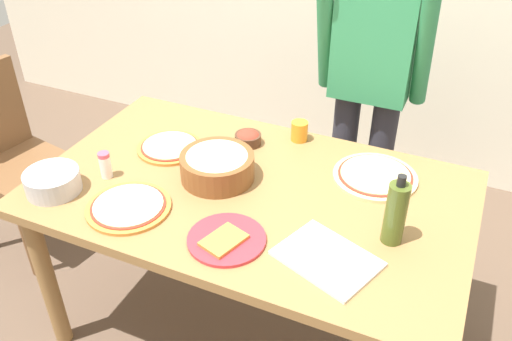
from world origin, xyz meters
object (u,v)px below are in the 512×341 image
(pizza_cooked_on_tray, at_px, (170,147))
(cup_orange, at_px, (299,131))
(olive_oil_bottle, at_px, (396,213))
(salt_shaker, at_px, (105,165))
(pizza_second_cooked, at_px, (129,207))
(mixing_bowl_steel, at_px, (53,182))
(cutting_board_white, at_px, (327,259))
(pizza_raw_on_board, at_px, (375,176))
(popcorn_bowl, at_px, (217,164))
(plate_with_slice, at_px, (226,239))
(dining_table, at_px, (251,208))
(person_cook, at_px, (371,77))
(small_sauce_bowl, at_px, (248,138))
(chair_wooden_left, at_px, (9,152))

(pizza_cooked_on_tray, xyz_separation_m, cup_orange, (0.46, 0.29, 0.03))
(olive_oil_bottle, bearing_deg, salt_shaker, -175.64)
(pizza_second_cooked, bearing_deg, olive_oil_bottle, 13.64)
(mixing_bowl_steel, xyz_separation_m, cutting_board_white, (1.03, 0.06, -0.03))
(cup_orange, distance_m, cutting_board_white, 0.73)
(pizza_raw_on_board, height_order, popcorn_bowl, popcorn_bowl)
(plate_with_slice, distance_m, popcorn_bowl, 0.37)
(dining_table, xyz_separation_m, popcorn_bowl, (-0.14, 0.01, 0.15))
(person_cook, xyz_separation_m, cutting_board_white, (0.13, -1.00, -0.17))
(pizza_raw_on_board, bearing_deg, cutting_board_white, -93.31)
(dining_table, height_order, cup_orange, cup_orange)
(popcorn_bowl, bearing_deg, mixing_bowl_steel, -148.04)
(plate_with_slice, height_order, mixing_bowl_steel, mixing_bowl_steel)
(person_cook, distance_m, small_sauce_bowl, 0.63)
(plate_with_slice, relative_size, salt_shaker, 2.45)
(person_cook, relative_size, pizza_second_cooked, 5.41)
(plate_with_slice, bearing_deg, mixing_bowl_steel, -179.29)
(popcorn_bowl, xyz_separation_m, cup_orange, (0.19, 0.39, -0.02))
(dining_table, relative_size, pizza_raw_on_board, 4.99)
(olive_oil_bottle, bearing_deg, cutting_board_white, -132.72)
(chair_wooden_left, bearing_deg, pizza_second_cooked, -19.68)
(pizza_cooked_on_tray, distance_m, popcorn_bowl, 0.30)
(pizza_raw_on_board, relative_size, mixing_bowl_steel, 1.60)
(mixing_bowl_steel, height_order, salt_shaker, salt_shaker)
(pizza_raw_on_board, xyz_separation_m, popcorn_bowl, (-0.55, -0.24, 0.05))
(pizza_cooked_on_tray, height_order, olive_oil_bottle, olive_oil_bottle)
(cup_orange, bearing_deg, cutting_board_white, -62.78)
(dining_table, xyz_separation_m, olive_oil_bottle, (0.54, -0.07, 0.20))
(small_sauce_bowl, bearing_deg, pizza_raw_on_board, -3.02)
(person_cook, bearing_deg, pizza_raw_on_board, -72.00)
(plate_with_slice, bearing_deg, salt_shaker, 166.05)
(pizza_cooked_on_tray, distance_m, olive_oil_bottle, 0.98)
(mixing_bowl_steel, bearing_deg, pizza_second_cooked, 3.88)
(mixing_bowl_steel, distance_m, olive_oil_bottle, 1.22)
(pizza_raw_on_board, relative_size, olive_oil_bottle, 1.25)
(pizza_raw_on_board, bearing_deg, cup_orange, 158.06)
(popcorn_bowl, relative_size, olive_oil_bottle, 1.09)
(mixing_bowl_steel, bearing_deg, small_sauce_bowl, 48.98)
(pizza_cooked_on_tray, xyz_separation_m, popcorn_bowl, (0.28, -0.10, 0.05))
(plate_with_slice, bearing_deg, person_cook, 79.55)
(olive_oil_bottle, distance_m, cup_orange, 0.69)
(olive_oil_bottle, bearing_deg, dining_table, 172.51)
(pizza_raw_on_board, distance_m, cutting_board_white, 0.50)
(pizza_cooked_on_tray, relative_size, cutting_board_white, 0.89)
(pizza_raw_on_board, bearing_deg, pizza_second_cooked, -144.11)
(plate_with_slice, height_order, salt_shaker, salt_shaker)
(pizza_raw_on_board, relative_size, small_sauce_bowl, 2.92)
(dining_table, xyz_separation_m, cup_orange, (0.04, 0.40, 0.13))
(person_cook, bearing_deg, dining_table, -107.76)
(plate_with_slice, relative_size, popcorn_bowl, 0.93)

